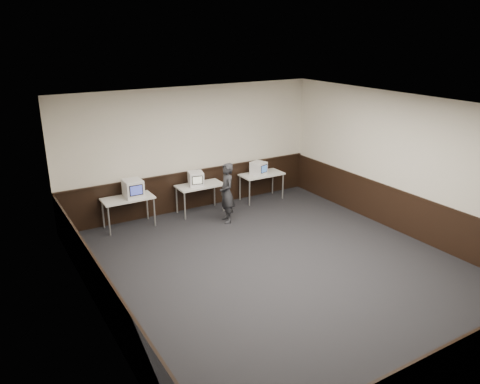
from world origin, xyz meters
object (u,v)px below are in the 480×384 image
emac_center (196,179)px  emac_right (259,168)px  desk_left (128,200)px  desk_center (200,187)px  person (227,193)px  emac_left (133,188)px  desk_right (262,176)px

emac_center → emac_right: emac_center is taller
desk_left → emac_center: bearing=-0.3°
desk_center → person: bearing=-72.4°
emac_left → person: (2.04, -0.87, -0.22)m
emac_left → emac_right: emac_left is taller
desk_right → person: (-1.61, -0.90, 0.07)m
desk_center → person: (0.29, -0.90, 0.07)m
emac_right → desk_left: bearing=159.8°
desk_left → desk_center: (1.90, 0.00, 0.00)m
desk_center → desk_right: same height
desk_left → emac_left: 0.32m
emac_left → emac_center: (1.65, 0.02, -0.03)m
desk_left → desk_center: same height
emac_center → emac_left: bearing=-165.5°
desk_left → person: (2.19, -0.90, 0.07)m
desk_center → emac_left: 1.78m
desk_right → emac_right: emac_right is taller
desk_center → desk_right: size_ratio=1.00×
desk_left → emac_center: 1.81m
desk_left → person: person is taller
desk_center → emac_right: size_ratio=2.55×
emac_left → person: bearing=-22.9°
emac_left → emac_right: bearing=0.2°
desk_left → emac_right: (3.68, -0.03, 0.25)m
desk_left → emac_right: bearing=-0.4°
person → desk_center: bearing=-150.4°
desk_right → emac_left: bearing=-179.5°
desk_right → emac_right: size_ratio=2.55×
emac_right → person: person is taller
emac_left → person: person is taller
emac_right → person: (-1.49, -0.87, -0.18)m
desk_right → emac_center: emac_center is taller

